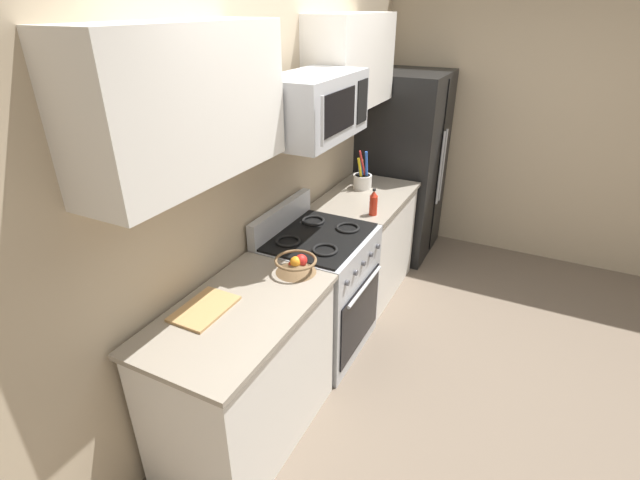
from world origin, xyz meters
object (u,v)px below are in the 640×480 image
at_px(range_oven, 319,291).
at_px(utensil_crock, 362,180).
at_px(fruit_basket, 296,265).
at_px(apple_loose, 294,266).
at_px(microwave, 314,106).
at_px(cutting_board, 205,309).
at_px(bottle_hot_sauce, 373,203).
at_px(refrigerator, 402,166).

bearing_deg(range_oven, utensil_crock, 5.27).
bearing_deg(range_oven, fruit_basket, -169.35).
bearing_deg(fruit_basket, apple_loose, 96.63).
bearing_deg(apple_loose, utensil_crock, 6.47).
relative_size(range_oven, fruit_basket, 4.31).
distance_m(microwave, cutting_board, 1.35).
bearing_deg(utensil_crock, range_oven, -174.73).
bearing_deg(bottle_hot_sauce, range_oven, 159.80).
height_order(microwave, utensil_crock, microwave).
bearing_deg(refrigerator, fruit_basket, -178.22).
bearing_deg(refrigerator, range_oven, 179.45).
bearing_deg(microwave, apple_loose, -167.56).
distance_m(utensil_crock, cutting_board, 2.05).
bearing_deg(fruit_basket, refrigerator, 1.78).
height_order(range_oven, bottle_hot_sauce, bottle_hot_sauce).
relative_size(utensil_crock, fruit_basket, 1.34).
distance_m(fruit_basket, bottle_hot_sauce, 1.01).
height_order(cutting_board, bottle_hot_sauce, bottle_hot_sauce).
bearing_deg(apple_loose, cutting_board, 157.71).
xyz_separation_m(refrigerator, utensil_crock, (-0.78, 0.11, 0.09)).
relative_size(utensil_crock, cutting_board, 0.98).
height_order(refrigerator, apple_loose, refrigerator).
distance_m(utensil_crock, fruit_basket, 1.51).
height_order(range_oven, cutting_board, range_oven).
distance_m(apple_loose, bottle_hot_sauce, 1.01).
xyz_separation_m(microwave, apple_loose, (-0.47, -0.10, -0.84)).
xyz_separation_m(fruit_basket, cutting_board, (-0.56, 0.24, -0.04)).
relative_size(microwave, utensil_crock, 2.28).
bearing_deg(fruit_basket, bottle_hot_sauce, -6.12).
xyz_separation_m(utensil_crock, bottle_hot_sauce, (-0.50, -0.29, 0.02)).
relative_size(range_oven, utensil_crock, 3.22).
bearing_deg(bottle_hot_sauce, apple_loose, 173.16).
distance_m(microwave, bottle_hot_sauce, 0.97).
xyz_separation_m(apple_loose, cutting_board, (-0.55, 0.23, -0.03)).
xyz_separation_m(refrigerator, microwave, (-1.81, 0.05, 0.89)).
distance_m(refrigerator, utensil_crock, 0.79).
xyz_separation_m(utensil_crock, apple_loose, (-1.50, -0.17, -0.03)).
bearing_deg(refrigerator, utensil_crock, 171.83).
bearing_deg(utensil_crock, fruit_basket, -173.03).
relative_size(fruit_basket, cutting_board, 0.73).
bearing_deg(cutting_board, refrigerator, -3.42).
bearing_deg(apple_loose, bottle_hot_sauce, -6.84).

